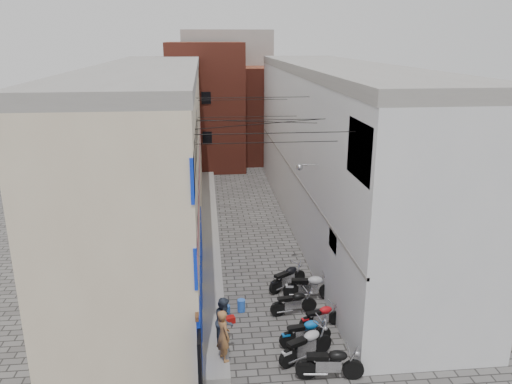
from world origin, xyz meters
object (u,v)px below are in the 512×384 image
object	(u,v)px
water_jug_near	(226,311)
water_jug_far	(241,305)
motorcycle_e	(294,301)
motorcycle_f	(310,285)
motorcycle_d	(321,315)
motorcycle_g	(288,276)
person_a	(223,335)
motorcycle_b	(306,344)
red_crate	(230,320)
motorcycle_c	(306,331)
motorcycle_a	(330,362)
person_b	(224,321)

from	to	relation	value
water_jug_near	water_jug_far	bearing A→B (deg)	28.60
motorcycle_e	water_jug_near	xyz separation A→B (m)	(-2.61, 0.09, -0.31)
motorcycle_f	water_jug_near	distance (m)	3.61
motorcycle_f	motorcycle_d	bearing A→B (deg)	6.69
motorcycle_g	person_a	world-z (taller)	person_a
motorcycle_f	motorcycle_g	size ratio (longest dim) A/B	1.08
motorcycle_g	motorcycle_b	bearing A→B (deg)	-36.38
water_jug_far	red_crate	size ratio (longest dim) A/B	1.28
water_jug_near	motorcycle_d	bearing A→B (deg)	-17.94
person_a	motorcycle_c	bearing A→B (deg)	-95.73
red_crate	motorcycle_c	bearing A→B (deg)	-33.48
person_a	red_crate	xyz separation A→B (m)	(0.32, 2.58, -1.02)
motorcycle_c	person_a	xyz separation A→B (m)	(-2.88, -0.89, 0.59)
motorcycle_c	motorcycle_g	distance (m)	4.11
motorcycle_d	water_jug_near	world-z (taller)	motorcycle_d
motorcycle_a	motorcycle_e	size ratio (longest dim) A/B	1.16
motorcycle_e	motorcycle_g	bearing A→B (deg)	168.74
motorcycle_c	water_jug_far	world-z (taller)	motorcycle_c
person_a	water_jug_far	distance (m)	3.57
motorcycle_d	water_jug_far	bearing A→B (deg)	-131.58
motorcycle_f	person_b	distance (m)	4.78
water_jug_far	motorcycle_d	bearing A→B (deg)	-26.86
red_crate	person_b	bearing A→B (deg)	-98.50
person_b	water_jug_far	bearing A→B (deg)	-4.48
person_a	red_crate	world-z (taller)	person_a
motorcycle_a	motorcycle_g	world-z (taller)	motorcycle_a
motorcycle_e	person_a	distance (m)	4.12
motorcycle_a	motorcycle_c	distance (m)	1.94
motorcycle_g	person_b	distance (m)	5.02
motorcycle_a	motorcycle_f	xyz separation A→B (m)	(0.40, 5.03, 0.00)
motorcycle_c	motorcycle_d	xyz separation A→B (m)	(0.79, 1.02, -0.05)
motorcycle_b	motorcycle_f	bearing A→B (deg)	139.35
person_a	motorcycle_a	bearing A→B (deg)	-129.92
motorcycle_f	red_crate	xyz separation A→B (m)	(-3.35, -1.44, -0.51)
motorcycle_e	water_jug_far	distance (m)	2.07
motorcycle_e	motorcycle_b	bearing A→B (deg)	-10.50
motorcycle_c	water_jug_near	distance (m)	3.43
motorcycle_f	water_jug_far	distance (m)	2.95
person_a	water_jug_near	size ratio (longest dim) A/B	3.93
motorcycle_g	water_jug_near	size ratio (longest dim) A/B	4.40
water_jug_near	water_jug_far	size ratio (longest dim) A/B	0.93
motorcycle_b	motorcycle_c	bearing A→B (deg)	142.50
person_a	water_jug_near	world-z (taller)	person_a
motorcycle_a	motorcycle_b	xyz separation A→B (m)	(-0.55, 1.04, -0.01)
motorcycle_b	motorcycle_c	xyz separation A→B (m)	(0.15, 0.86, -0.07)
motorcycle_c	person_b	world-z (taller)	person_b
motorcycle_b	motorcycle_e	size ratio (longest dim) A/B	1.14
motorcycle_d	person_a	world-z (taller)	person_a
motorcycle_c	red_crate	xyz separation A→B (m)	(-2.56, 1.69, -0.43)
motorcycle_f	motorcycle_b	bearing A→B (deg)	-6.63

